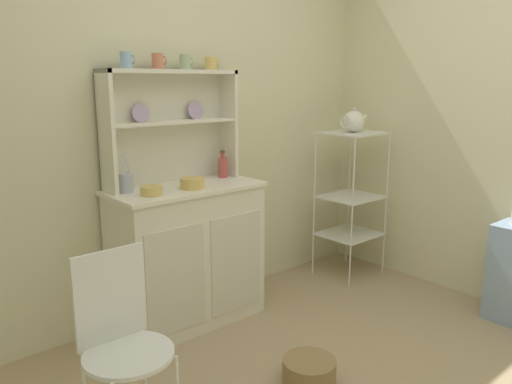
# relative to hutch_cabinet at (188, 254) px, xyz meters

# --- Properties ---
(wall_back) EXTENTS (3.84, 0.05, 2.50)m
(wall_back) POSITION_rel_hutch_cabinet_xyz_m (0.15, 0.26, 0.80)
(wall_back) COLOR beige
(wall_back) RESTS_ON ground
(hutch_cabinet) EXTENTS (0.95, 0.45, 0.88)m
(hutch_cabinet) POSITION_rel_hutch_cabinet_xyz_m (0.00, 0.00, 0.00)
(hutch_cabinet) COLOR silver
(hutch_cabinet) RESTS_ON ground
(hutch_shelf_unit) EXTENTS (0.88, 0.18, 0.69)m
(hutch_shelf_unit) POSITION_rel_hutch_cabinet_xyz_m (0.00, 0.16, 0.83)
(hutch_shelf_unit) COLOR silver
(hutch_shelf_unit) RESTS_ON hutch_cabinet
(bakers_rack) EXTENTS (0.44, 0.39, 1.13)m
(bakers_rack) POSITION_rel_hutch_cabinet_xyz_m (1.40, -0.15, 0.25)
(bakers_rack) COLOR silver
(bakers_rack) RESTS_ON ground
(wire_chair) EXTENTS (0.36, 0.36, 0.85)m
(wire_chair) POSITION_rel_hutch_cabinet_xyz_m (-0.83, -0.78, 0.06)
(wire_chair) COLOR white
(wire_chair) RESTS_ON ground
(floor_basket) EXTENTS (0.27, 0.27, 0.13)m
(floor_basket) POSITION_rel_hutch_cabinet_xyz_m (0.08, -0.97, -0.39)
(floor_basket) COLOR #93754C
(floor_basket) RESTS_ON ground
(cup_sky_0) EXTENTS (0.08, 0.07, 0.09)m
(cup_sky_0) POSITION_rel_hutch_cabinet_xyz_m (-0.29, 0.12, 1.17)
(cup_sky_0) COLOR #8EB2D1
(cup_sky_0) RESTS_ON hutch_shelf_unit
(cup_terracotta_1) EXTENTS (0.08, 0.07, 0.09)m
(cup_terracotta_1) POSITION_rel_hutch_cabinet_xyz_m (-0.08, 0.12, 1.17)
(cup_terracotta_1) COLOR #C67556
(cup_terracotta_1) RESTS_ON hutch_shelf_unit
(cup_sage_2) EXTENTS (0.08, 0.07, 0.09)m
(cup_sage_2) POSITION_rel_hutch_cabinet_xyz_m (0.10, 0.12, 1.17)
(cup_sage_2) COLOR #9EB78E
(cup_sage_2) RESTS_ON hutch_shelf_unit
(cup_gold_3) EXTENTS (0.09, 0.08, 0.08)m
(cup_gold_3) POSITION_rel_hutch_cabinet_xyz_m (0.29, 0.12, 1.16)
(cup_gold_3) COLOR #DBB760
(cup_gold_3) RESTS_ON hutch_shelf_unit
(bowl_mixing_large) EXTENTS (0.12, 0.12, 0.05)m
(bowl_mixing_large) POSITION_rel_hutch_cabinet_xyz_m (-0.28, -0.07, 0.46)
(bowl_mixing_large) COLOR #DBB760
(bowl_mixing_large) RESTS_ON hutch_cabinet
(bowl_floral_medium) EXTENTS (0.14, 0.14, 0.06)m
(bowl_floral_medium) POSITION_rel_hutch_cabinet_xyz_m (-0.00, -0.07, 0.46)
(bowl_floral_medium) COLOR #DBB760
(bowl_floral_medium) RESTS_ON hutch_cabinet
(jam_bottle) EXTENTS (0.06, 0.06, 0.18)m
(jam_bottle) POSITION_rel_hutch_cabinet_xyz_m (0.35, 0.09, 0.50)
(jam_bottle) COLOR #B74C47
(jam_bottle) RESTS_ON hutch_cabinet
(utensil_jar) EXTENTS (0.08, 0.08, 0.24)m
(utensil_jar) POSITION_rel_hutch_cabinet_xyz_m (-0.35, 0.08, 0.49)
(utensil_jar) COLOR #B2B7C6
(utensil_jar) RESTS_ON hutch_cabinet
(porcelain_teapot) EXTENTS (0.25, 0.16, 0.18)m
(porcelain_teapot) POSITION_rel_hutch_cabinet_xyz_m (1.40, -0.15, 0.76)
(porcelain_teapot) COLOR white
(porcelain_teapot) RESTS_ON bakers_rack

